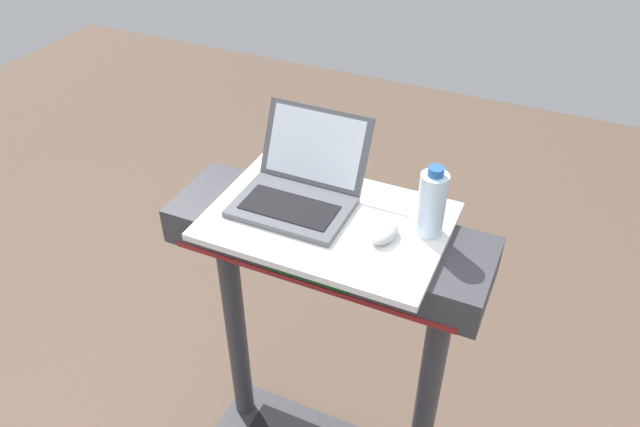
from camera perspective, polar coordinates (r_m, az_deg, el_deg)
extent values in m
cylinder|color=#38383D|center=(2.17, -7.79, -10.35)|extent=(0.07, 0.07, 0.90)
cylinder|color=#38383D|center=(2.00, 9.90, -16.24)|extent=(0.07, 0.07, 0.90)
cube|color=#38383D|center=(1.70, 0.70, -2.42)|extent=(0.90, 0.28, 0.11)
cube|color=#0C3F19|center=(1.60, -1.38, -5.40)|extent=(0.24, 0.01, 0.06)
cube|color=maroon|center=(1.63, -1.34, -6.54)|extent=(0.81, 0.00, 0.02)
cube|color=white|center=(1.66, 0.71, -0.70)|extent=(0.63, 0.44, 0.02)
cube|color=#515459|center=(1.68, -2.60, 0.61)|extent=(0.31, 0.22, 0.02)
cube|color=black|center=(1.66, -2.86, 0.59)|extent=(0.26, 0.12, 0.00)
cube|color=#515459|center=(1.73, -0.42, 6.24)|extent=(0.31, 0.10, 0.20)
cube|color=white|center=(1.73, -0.48, 6.23)|extent=(0.27, 0.08, 0.17)
ellipsoid|color=#B2B2B7|center=(1.58, 5.97, -1.78)|extent=(0.07, 0.11, 0.03)
cylinder|color=silver|center=(1.58, 10.25, 0.82)|extent=(0.07, 0.07, 0.18)
cylinder|color=#2659A5|center=(1.52, 10.65, 3.83)|extent=(0.04, 0.04, 0.02)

